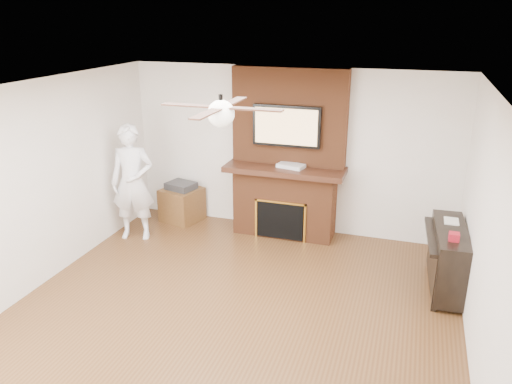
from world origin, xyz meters
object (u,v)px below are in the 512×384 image
(fireplace, at_px, (286,171))
(person, at_px, (133,183))
(side_table, at_px, (182,203))
(piano, at_px, (448,257))

(fireplace, height_order, person, fireplace)
(side_table, bearing_deg, piano, 1.25)
(person, xyz_separation_m, piano, (4.40, -0.16, -0.44))
(fireplace, xyz_separation_m, person, (-2.10, -0.88, -0.13))
(fireplace, xyz_separation_m, piano, (2.30, -1.04, -0.57))
(fireplace, bearing_deg, piano, -24.27)
(person, xyz_separation_m, side_table, (0.37, 0.81, -0.57))
(side_table, bearing_deg, person, -99.98)
(fireplace, relative_size, piano, 2.01)
(person, distance_m, side_table, 1.06)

